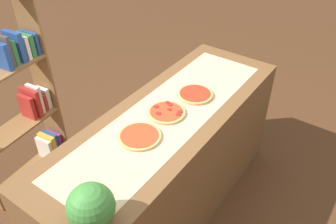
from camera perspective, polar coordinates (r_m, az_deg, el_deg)
The scene contains 8 objects.
ground_plane at distance 3.01m, azimuth 0.00°, elevation -15.04°, with size 12.00×12.00×0.00m, color #4C2D19.
counter at distance 2.65m, azimuth 0.00°, elevation -8.66°, with size 2.08×0.70×0.96m, color brown.
parchment_paper at distance 2.33m, azimuth 0.00°, elevation -0.37°, with size 1.81×0.50×0.00m, color tan.
pizza_plain_0 at distance 2.15m, azimuth -4.68°, elevation -3.94°, with size 0.27×0.27×0.02m.
pizza_pepperoni_1 at distance 2.33m, azimuth -0.28°, elevation -0.04°, with size 0.26×0.26×0.02m.
pizza_plain_2 at distance 2.51m, azimuth 4.43°, elevation 2.89°, with size 0.25×0.25×0.02m.
watermelon at distance 1.69m, azimuth -12.46°, elevation -14.81°, with size 0.23×0.23×0.23m, color #387A33.
bookshelf at distance 3.05m, azimuth -23.37°, elevation 1.84°, with size 0.83×0.33×1.60m.
Camera 1 is at (-1.51, -1.07, 2.38)m, focal length 37.41 mm.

